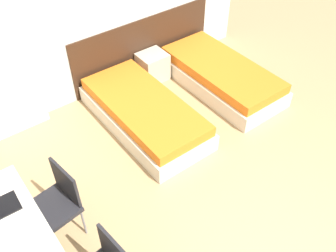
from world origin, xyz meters
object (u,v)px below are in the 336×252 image
object	(u,v)px
bed_near_window	(144,113)
chair_near_laptop	(56,202)
bed_near_door	(221,76)
nightstand	(153,67)

from	to	relation	value
bed_near_window	chair_near_laptop	world-z (taller)	chair_near_laptop
bed_near_window	bed_near_door	world-z (taller)	same
bed_near_window	bed_near_door	xyz separation A→B (m)	(1.48, 0.00, 0.00)
bed_near_door	chair_near_laptop	xyz separation A→B (m)	(-3.16, -0.89, 0.31)
bed_near_window	chair_near_laptop	xyz separation A→B (m)	(-1.68, -0.89, 0.31)
chair_near_laptop	bed_near_door	bearing A→B (deg)	7.85
bed_near_window	bed_near_door	bearing A→B (deg)	0.00
bed_near_door	nightstand	distance (m)	1.11
chair_near_laptop	bed_near_window	bearing A→B (deg)	19.95
bed_near_door	nightstand	xyz separation A→B (m)	(-0.74, 0.83, 0.03)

